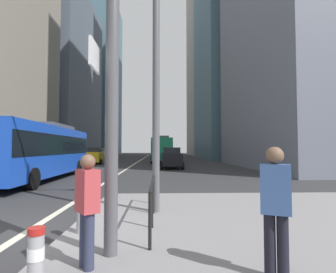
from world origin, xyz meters
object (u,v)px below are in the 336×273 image
at_px(traffic_signal_gantry, 7,16).
at_px(bollard_right, 81,211).
at_px(bollard_left, 36,258).
at_px(pedestrian_walking, 276,205).
at_px(car_receding_near, 171,158).
at_px(street_lamp_post, 156,27).
at_px(city_bus_blue_oncoming, 40,149).
at_px(car_oncoming_mid, 96,156).
at_px(city_bus_red_receding, 161,148).
at_px(pedestrian_waiting, 87,205).
at_px(city_bus_red_distant, 163,148).

distance_m(traffic_signal_gantry, bollard_right, 3.77).
bearing_deg(bollard_left, pedestrian_walking, 5.99).
relative_size(car_receding_near, street_lamp_post, 0.56).
bearing_deg(city_bus_blue_oncoming, bollard_left, -66.13).
bearing_deg(traffic_signal_gantry, car_oncoming_mid, 100.44).
relative_size(traffic_signal_gantry, bollard_left, 7.55).
bearing_deg(city_bus_red_receding, car_receding_near, -85.76).
xyz_separation_m(traffic_signal_gantry, bollard_right, (0.94, 1.15, -3.47)).
distance_m(car_receding_near, street_lamp_post, 17.85).
bearing_deg(bollard_right, car_oncoming_mid, 102.84).
relative_size(car_receding_near, bollard_right, 5.60).
height_order(city_bus_blue_oncoming, street_lamp_post, street_lamp_post).
height_order(car_oncoming_mid, pedestrian_waiting, car_oncoming_mid).
bearing_deg(pedestrian_walking, city_bus_blue_oncoming, 125.02).
height_order(car_receding_near, traffic_signal_gantry, traffic_signal_gantry).
bearing_deg(city_bus_blue_oncoming, street_lamp_post, -50.68).
height_order(city_bus_red_distant, pedestrian_walking, city_bus_red_distant).
distance_m(car_oncoming_mid, pedestrian_walking, 29.87).
relative_size(city_bus_blue_oncoming, street_lamp_post, 1.39).
bearing_deg(pedestrian_waiting, city_bus_red_receding, 87.65).
relative_size(car_oncoming_mid, street_lamp_post, 0.57).
bearing_deg(car_oncoming_mid, city_bus_red_receding, 24.86).
height_order(car_oncoming_mid, car_receding_near, same).
bearing_deg(pedestrian_waiting, bollard_left, -118.54).
relative_size(city_bus_blue_oncoming, bollard_right, 13.76).
distance_m(city_bus_red_receding, street_lamp_post, 28.51).
relative_size(city_bus_red_receding, street_lamp_post, 1.39).
distance_m(city_bus_blue_oncoming, bollard_right, 11.53).
bearing_deg(bollard_left, pedestrian_waiting, 61.46).
relative_size(traffic_signal_gantry, pedestrian_waiting, 3.66).
bearing_deg(street_lamp_post, car_receding_near, 86.16).
distance_m(pedestrian_waiting, pedestrian_walking, 2.64).
height_order(city_bus_red_receding, pedestrian_waiting, city_bus_red_receding).
distance_m(city_bus_red_receding, traffic_signal_gantry, 31.41).
distance_m(traffic_signal_gantry, street_lamp_post, 3.99).
xyz_separation_m(city_bus_red_distant, car_oncoming_mid, (-8.45, -23.80, -0.85)).
relative_size(city_bus_blue_oncoming, car_oncoming_mid, 2.43).
bearing_deg(street_lamp_post, car_oncoming_mid, 106.97).
xyz_separation_m(traffic_signal_gantry, bollard_left, (1.09, -1.17, -3.48)).
distance_m(car_oncoming_mid, traffic_signal_gantry, 28.20).
distance_m(city_bus_red_receding, car_receding_near, 11.08).
bearing_deg(car_oncoming_mid, bollard_right, -77.16).
xyz_separation_m(bollard_right, pedestrian_waiting, (0.55, -1.60, 0.45)).
xyz_separation_m(city_bus_red_distant, pedestrian_walking, (0.72, -52.23, -0.71)).
bearing_deg(car_receding_near, city_bus_red_distant, 90.43).
distance_m(car_receding_near, traffic_signal_gantry, 20.74).
distance_m(city_bus_blue_oncoming, pedestrian_waiting, 13.16).
xyz_separation_m(bollard_right, pedestrian_walking, (3.15, -2.01, 0.52)).
relative_size(street_lamp_post, pedestrian_walking, 4.58).
distance_m(car_oncoming_mid, street_lamp_post, 26.13).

